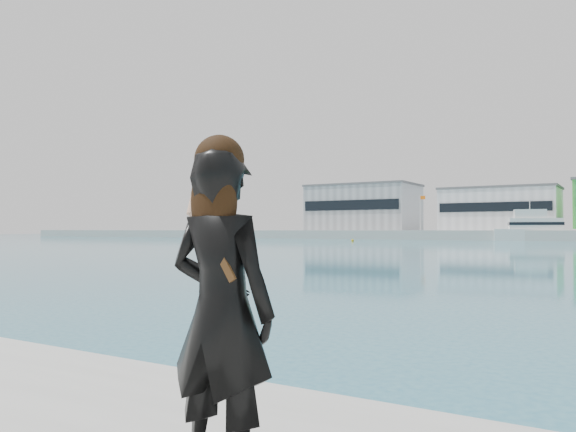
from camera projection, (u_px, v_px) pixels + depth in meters
warehouse_grey_left at (363, 207)px, 141.94m from camera, size 26.52×16.36×11.50m
warehouse_white at (500, 209)px, 124.77m from camera, size 24.48×15.35×9.50m
flagpole_left at (421, 210)px, 127.07m from camera, size 1.28×0.16×8.00m
motor_yacht at (538, 229)px, 106.81m from camera, size 17.52×8.73×7.88m
buoy_far at (353, 241)px, 102.67m from camera, size 0.50×0.50×0.50m
woman at (221, 301)px, 3.05m from camera, size 0.66×0.45×1.88m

